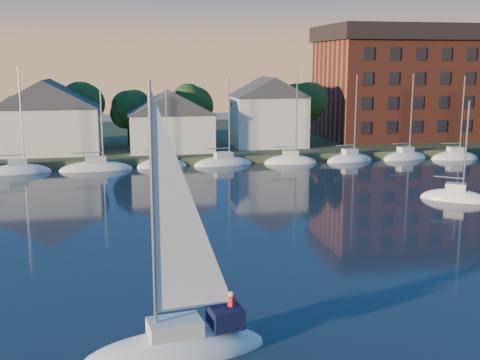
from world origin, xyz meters
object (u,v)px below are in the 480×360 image
object	(u,v)px
clubhouse_east	(268,111)
drifting_sailboat_right	(455,199)
clubhouse_west	(48,116)
hero_sailboat	(178,342)
condo_block	(418,82)
clubhouse_centre	(171,120)

from	to	relation	value
clubhouse_east	drifting_sailboat_right	distance (m)	35.11
clubhouse_west	hero_sailboat	xyz separation A→B (m)	(11.49, -57.45, -5.37)
clubhouse_east	condo_block	distance (m)	26.94
hero_sailboat	clubhouse_centre	bearing A→B (deg)	-102.33
clubhouse_west	drifting_sailboat_right	distance (m)	51.65
clubhouse_west	clubhouse_centre	world-z (taller)	clubhouse_west
clubhouse_west	hero_sailboat	distance (m)	58.84
clubhouse_east	condo_block	size ratio (longest dim) A/B	0.34
clubhouse_west	clubhouse_centre	bearing A→B (deg)	-3.58
clubhouse_east	drifting_sailboat_right	xyz separation A→B (m)	(10.02, -33.13, -5.90)
clubhouse_centre	condo_block	size ratio (longest dim) A/B	0.37
clubhouse_centre	hero_sailboat	xyz separation A→B (m)	(-4.51, -56.45, -4.57)
hero_sailboat	drifting_sailboat_right	bearing A→B (deg)	-146.17
clubhouse_centre	drifting_sailboat_right	xyz separation A→B (m)	(24.02, -31.13, -5.04)
condo_block	drifting_sailboat_right	xyz separation A→B (m)	(-15.98, -39.08, -9.69)
clubhouse_west	clubhouse_east	distance (m)	30.02
clubhouse_east	clubhouse_west	bearing A→B (deg)	-178.09
clubhouse_west	condo_block	size ratio (longest dim) A/B	0.44
condo_block	drifting_sailboat_right	distance (m)	43.32
drifting_sailboat_right	clubhouse_centre	bearing A→B (deg)	164.79
clubhouse_west	clubhouse_east	xyz separation A→B (m)	(30.00, 1.00, 0.07)
clubhouse_east	hero_sailboat	world-z (taller)	hero_sailboat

